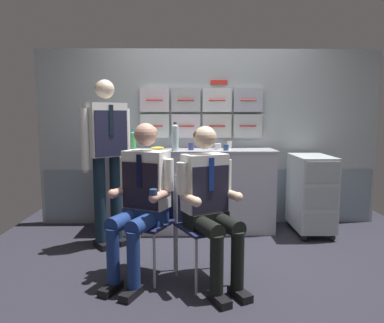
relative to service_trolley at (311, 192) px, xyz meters
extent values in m
cube|color=#282731|center=(-1.15, -0.92, -0.50)|extent=(4.80, 4.80, 0.04)
cube|color=#A1ABAF|center=(-1.15, 0.46, 0.59)|extent=(4.20, 0.06, 2.15)
cube|color=gray|center=(-1.15, 0.42, -0.14)|extent=(4.12, 0.01, 0.68)
cube|color=silver|center=(-1.81, 0.40, 0.74)|extent=(0.35, 0.06, 0.28)
cylinder|color=red|center=(-1.81, 0.36, 0.74)|extent=(0.20, 0.01, 0.01)
cube|color=silver|center=(-1.43, 0.40, 0.74)|extent=(0.35, 0.06, 0.28)
cylinder|color=red|center=(-1.43, 0.36, 0.74)|extent=(0.20, 0.01, 0.01)
cube|color=beige|center=(-1.05, 0.40, 0.74)|extent=(0.35, 0.06, 0.28)
cylinder|color=red|center=(-1.05, 0.36, 0.74)|extent=(0.20, 0.01, 0.01)
cube|color=#A7AEAE|center=(-0.68, 0.40, 0.74)|extent=(0.35, 0.06, 0.28)
cylinder|color=red|center=(-0.68, 0.36, 0.74)|extent=(0.20, 0.01, 0.01)
cube|color=silver|center=(-1.81, 0.40, 1.06)|extent=(0.35, 0.06, 0.28)
cylinder|color=red|center=(-1.81, 0.36, 1.06)|extent=(0.20, 0.01, 0.01)
cube|color=#B0B5B7|center=(-1.43, 0.40, 1.06)|extent=(0.35, 0.06, 0.28)
cylinder|color=red|center=(-1.43, 0.36, 1.06)|extent=(0.20, 0.01, 0.01)
cube|color=silver|center=(-1.05, 0.40, 1.06)|extent=(0.35, 0.06, 0.28)
cylinder|color=red|center=(-1.05, 0.36, 1.06)|extent=(0.20, 0.01, 0.01)
cube|color=#A6ABBA|center=(-0.68, 0.40, 1.06)|extent=(0.35, 0.06, 0.28)
cylinder|color=red|center=(-0.68, 0.36, 1.06)|extent=(0.20, 0.01, 0.01)
cube|color=red|center=(-1.03, 0.41, 1.27)|extent=(0.20, 0.02, 0.05)
cube|color=#B6B7C3|center=(-1.39, 0.17, -0.02)|extent=(1.96, 0.52, 0.93)
cube|color=#A7A7B4|center=(-1.39, 0.17, 0.46)|extent=(2.00, 0.53, 0.03)
sphere|color=black|center=(-0.16, -0.27, -0.45)|extent=(0.07, 0.07, 0.07)
sphere|color=black|center=(0.15, -0.27, -0.45)|extent=(0.07, 0.07, 0.07)
sphere|color=black|center=(-0.16, 0.28, -0.45)|extent=(0.07, 0.07, 0.07)
sphere|color=black|center=(0.15, 0.28, -0.45)|extent=(0.07, 0.07, 0.07)
cube|color=silver|center=(0.00, 0.00, 0.00)|extent=(0.40, 0.64, 0.83)
cube|color=#A5B1B4|center=(0.00, -0.32, -0.27)|extent=(0.35, 0.01, 0.22)
cube|color=#A5B1B4|center=(0.00, -0.32, 0.00)|extent=(0.35, 0.01, 0.22)
cube|color=#A5B1B4|center=(0.00, -0.32, 0.28)|extent=(0.35, 0.01, 0.22)
cylinder|color=#28282D|center=(0.00, -0.30, 0.40)|extent=(0.32, 0.02, 0.02)
cylinder|color=#A8AAAF|center=(-2.01, -1.17, -0.26)|extent=(0.02, 0.02, 0.44)
cylinder|color=#A8AAAF|center=(-1.68, -1.32, -0.26)|extent=(0.02, 0.02, 0.44)
cylinder|color=#A8AAAF|center=(-1.86, -0.84, -0.26)|extent=(0.02, 0.02, 0.44)
cylinder|color=#A8AAAF|center=(-1.53, -0.99, -0.26)|extent=(0.02, 0.02, 0.44)
cube|color=#1A1E3F|center=(-1.77, -1.08, -0.03)|extent=(0.53, 0.53, 0.02)
cube|color=#1A1E3F|center=(-1.69, -0.91, 0.18)|extent=(0.35, 0.18, 0.40)
cylinder|color=#A8AAAF|center=(-1.86, -0.84, 0.18)|extent=(0.02, 0.02, 0.40)
cylinder|color=#A8AAAF|center=(-1.53, -0.99, 0.18)|extent=(0.02, 0.02, 0.40)
cube|color=black|center=(-2.01, -1.39, -0.45)|extent=(0.17, 0.24, 0.06)
cube|color=black|center=(-1.84, -1.47, -0.45)|extent=(0.17, 0.24, 0.06)
cylinder|color=navy|center=(-2.00, -1.35, -0.20)|extent=(0.10, 0.10, 0.44)
cylinder|color=navy|center=(-1.83, -1.43, -0.20)|extent=(0.10, 0.10, 0.44)
cylinder|color=navy|center=(-1.93, -1.20, 0.03)|extent=(0.28, 0.40, 0.13)
cylinder|color=navy|center=(-1.76, -1.28, 0.03)|extent=(0.28, 0.40, 0.13)
cube|color=navy|center=(-1.77, -1.08, 0.04)|extent=(0.39, 0.32, 0.12)
cube|color=white|center=(-1.76, -1.06, 0.34)|extent=(0.41, 0.33, 0.48)
cube|color=black|center=(-1.81, -1.16, 0.30)|extent=(0.30, 0.15, 0.38)
cube|color=black|center=(-1.81, -1.17, 0.43)|extent=(0.04, 0.03, 0.27)
cylinder|color=white|center=(-1.95, -0.98, 0.39)|extent=(0.08, 0.08, 0.26)
cylinder|color=tan|center=(-1.98, -1.08, 0.24)|extent=(0.16, 0.24, 0.07)
sphere|color=tan|center=(-2.02, -1.18, 0.24)|extent=(0.08, 0.08, 0.08)
cylinder|color=white|center=(-1.57, -1.15, 0.39)|extent=(0.08, 0.08, 0.26)
cylinder|color=tan|center=(-1.64, -1.24, 0.24)|extent=(0.16, 0.24, 0.07)
sphere|color=tan|center=(-1.68, -1.34, 0.24)|extent=(0.08, 0.08, 0.08)
cylinder|color=navy|center=(-1.68, -1.34, 0.28)|extent=(0.06, 0.06, 0.06)
sphere|color=tan|center=(-1.76, -1.06, 0.71)|extent=(0.19, 0.19, 0.19)
ellipsoid|color=tan|center=(-1.76, -1.05, 0.73)|extent=(0.24, 0.23, 0.13)
cylinder|color=#A8AAAF|center=(-1.36, -1.44, -0.26)|extent=(0.02, 0.02, 0.44)
cylinder|color=#A8AAAF|center=(-1.03, -1.28, -0.26)|extent=(0.02, 0.02, 0.44)
cylinder|color=#A8AAAF|center=(-1.51, -1.11, -0.26)|extent=(0.02, 0.02, 0.44)
cylinder|color=#A8AAAF|center=(-1.19, -0.96, -0.26)|extent=(0.02, 0.02, 0.44)
cube|color=#1A1E3F|center=(-1.27, -1.20, -0.03)|extent=(0.53, 0.53, 0.02)
cube|color=#1A1E3F|center=(-1.36, -1.02, 0.18)|extent=(0.34, 0.18, 0.40)
cylinder|color=#A8AAAF|center=(-1.51, -1.11, 0.18)|extent=(0.02, 0.02, 0.40)
cylinder|color=#A8AAAF|center=(-1.19, -0.96, 0.18)|extent=(0.02, 0.02, 0.40)
cube|color=black|center=(-1.20, -1.57, -0.45)|extent=(0.18, 0.24, 0.06)
cube|color=black|center=(-1.03, -1.49, -0.45)|extent=(0.18, 0.24, 0.06)
cylinder|color=black|center=(-1.21, -1.53, -0.20)|extent=(0.10, 0.10, 0.44)
cylinder|color=black|center=(-1.05, -1.45, -0.20)|extent=(0.10, 0.10, 0.44)
cylinder|color=black|center=(-1.28, -1.38, 0.03)|extent=(0.28, 0.38, 0.13)
cylinder|color=black|center=(-1.12, -1.30, 0.03)|extent=(0.28, 0.38, 0.13)
cube|color=black|center=(-1.27, -1.20, 0.04)|extent=(0.38, 0.32, 0.12)
cube|color=white|center=(-1.28, -1.18, 0.33)|extent=(0.39, 0.32, 0.46)
cube|color=#222135|center=(-1.24, -1.27, 0.30)|extent=(0.29, 0.15, 0.37)
cube|color=navy|center=(-1.24, -1.27, 0.42)|extent=(0.04, 0.03, 0.26)
cylinder|color=white|center=(-1.47, -1.27, 0.38)|extent=(0.08, 0.08, 0.25)
cylinder|color=beige|center=(-1.40, -1.35, 0.24)|extent=(0.16, 0.24, 0.07)
sphere|color=beige|center=(-1.36, -1.44, 0.24)|extent=(0.08, 0.08, 0.08)
cylinder|color=white|center=(-1.10, -1.09, 0.38)|extent=(0.08, 0.08, 0.25)
cylinder|color=beige|center=(-1.07, -1.19, 0.24)|extent=(0.16, 0.24, 0.07)
sphere|color=beige|center=(-1.03, -1.29, 0.24)|extent=(0.08, 0.08, 0.08)
sphere|color=beige|center=(-1.28, -1.18, 0.70)|extent=(0.18, 0.18, 0.18)
ellipsoid|color=brown|center=(-1.29, -1.17, 0.71)|extent=(0.23, 0.23, 0.13)
cube|color=black|center=(-2.30, -0.44, -0.45)|extent=(0.22, 0.24, 0.06)
cube|color=black|center=(-2.14, -0.32, -0.45)|extent=(0.22, 0.24, 0.06)
cylinder|color=#122330|center=(-2.31, -0.41, 0.02)|extent=(0.12, 0.12, 0.88)
cylinder|color=#122330|center=(-2.17, -0.30, 0.02)|extent=(0.12, 0.12, 0.88)
cube|color=white|center=(-2.24, -0.35, 0.73)|extent=(0.43, 0.41, 0.54)
cube|color=#1F203A|center=(-2.17, -0.44, 0.69)|extent=(0.28, 0.23, 0.45)
cube|color=black|center=(-2.17, -0.45, 0.82)|extent=(0.04, 0.03, 0.30)
cylinder|color=white|center=(-2.42, -0.50, 0.64)|extent=(0.08, 0.08, 0.60)
sphere|color=beige|center=(-2.42, -0.50, 0.34)|extent=(0.08, 0.08, 0.08)
cylinder|color=white|center=(-2.06, -0.21, 0.64)|extent=(0.08, 0.08, 0.60)
sphere|color=beige|center=(-2.06, -0.21, 0.34)|extent=(0.08, 0.08, 0.08)
sphere|color=beige|center=(-2.24, -0.35, 1.13)|extent=(0.19, 0.19, 0.19)
ellipsoid|color=tan|center=(-2.25, -0.34, 1.15)|extent=(0.25, 0.25, 0.13)
cylinder|color=silver|center=(-1.55, 0.00, 0.61)|extent=(0.08, 0.08, 0.28)
cone|color=silver|center=(-1.55, 0.00, 0.77)|extent=(0.08, 0.08, 0.02)
cylinder|color=black|center=(-1.55, 0.00, 0.79)|extent=(0.03, 0.03, 0.02)
cylinder|color=#469A54|center=(-2.07, 0.28, 0.57)|extent=(0.08, 0.08, 0.19)
cone|color=#469A54|center=(-2.07, 0.28, 0.68)|extent=(0.08, 0.08, 0.02)
cylinder|color=blue|center=(-2.07, 0.28, 0.70)|extent=(0.04, 0.04, 0.02)
cylinder|color=silver|center=(-0.90, 0.34, 0.52)|extent=(0.06, 0.06, 0.09)
cylinder|color=#382114|center=(-0.90, 0.34, 0.56)|extent=(0.05, 0.05, 0.01)
cylinder|color=navy|center=(-0.98, 0.05, 0.51)|extent=(0.06, 0.06, 0.07)
cylinder|color=#382114|center=(-0.98, 0.05, 0.54)|extent=(0.05, 0.05, 0.01)
cylinder|color=silver|center=(-1.06, 0.16, 0.51)|extent=(0.08, 0.08, 0.07)
cylinder|color=#382114|center=(-1.06, 0.16, 0.54)|extent=(0.06, 0.06, 0.01)
cylinder|color=navy|center=(-1.38, 0.10, 0.52)|extent=(0.06, 0.06, 0.08)
cylinder|color=#382114|center=(-1.38, 0.10, 0.55)|extent=(0.05, 0.05, 0.01)
ellipsoid|color=yellow|center=(-1.76, 0.10, 0.50)|extent=(0.17, 0.10, 0.04)
cylinder|color=#4C3819|center=(-1.68, 0.14, 0.50)|extent=(0.01, 0.01, 0.02)
camera|label=1|loc=(-1.43, -4.01, 0.87)|focal=33.66mm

